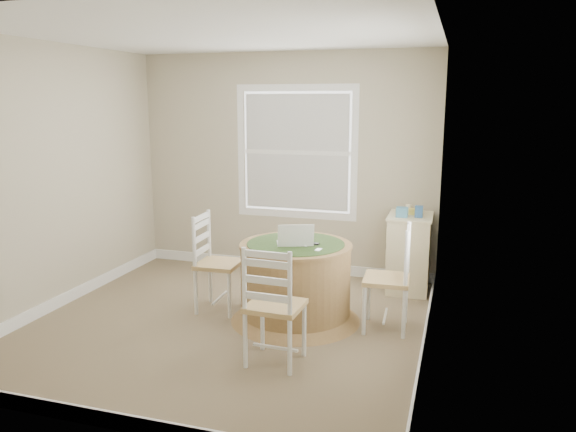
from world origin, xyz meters
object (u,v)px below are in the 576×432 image
(chair_left, at_px, (219,264))
(chair_right, at_px, (386,279))
(chair_near, at_px, (275,305))
(corner_chest, at_px, (409,252))
(round_table, at_px, (296,279))
(laptop, at_px, (295,242))

(chair_left, height_order, chair_right, same)
(chair_near, height_order, chair_right, same)
(chair_left, bearing_deg, corner_chest, -58.43)
(chair_left, bearing_deg, round_table, -94.99)
(chair_left, bearing_deg, chair_near, -138.48)
(chair_left, bearing_deg, chair_right, -92.45)
(chair_near, bearing_deg, round_table, -81.17)
(chair_right, height_order, laptop, laptop)
(chair_right, height_order, corner_chest, chair_right)
(round_table, relative_size, chair_near, 1.29)
(round_table, xyz_separation_m, corner_chest, (0.93, 1.21, 0.01))
(chair_left, xyz_separation_m, corner_chest, (1.73, 1.17, -0.05))
(round_table, relative_size, chair_right, 1.29)
(laptop, distance_m, corner_chest, 1.60)
(chair_right, relative_size, laptop, 2.35)
(chair_left, xyz_separation_m, laptop, (0.81, -0.08, 0.30))
(round_table, height_order, chair_right, chair_right)
(chair_near, relative_size, corner_chest, 1.13)
(chair_near, height_order, laptop, laptop)
(chair_near, xyz_separation_m, corner_chest, (0.84, 2.09, -0.05))
(chair_right, distance_m, corner_chest, 1.17)
(round_table, relative_size, corner_chest, 1.46)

